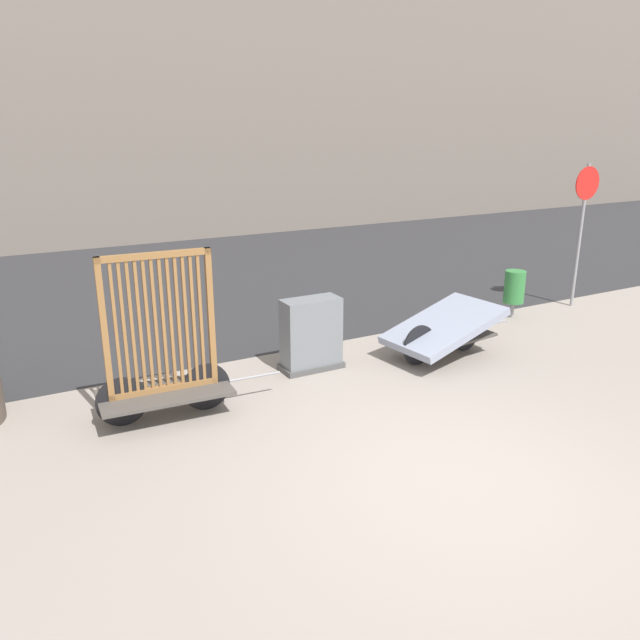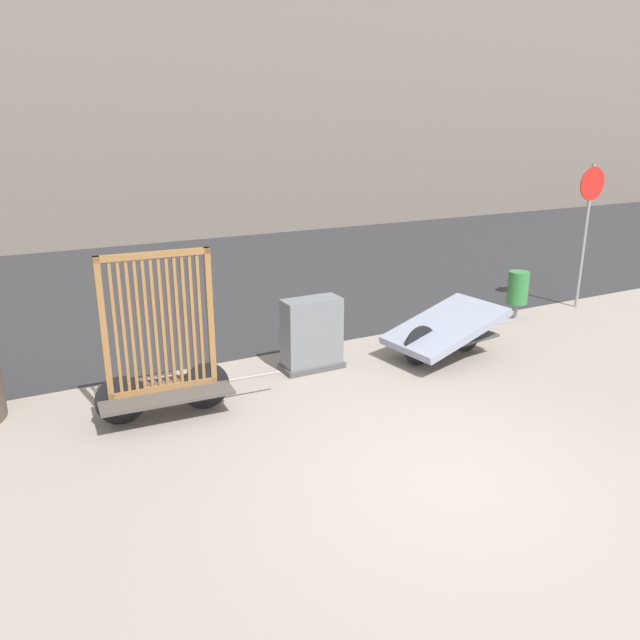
{
  "view_description": "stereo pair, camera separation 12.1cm",
  "coord_description": "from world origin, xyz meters",
  "px_view_note": "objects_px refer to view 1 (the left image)",
  "views": [
    {
      "loc": [
        -3.71,
        -4.14,
        3.38
      ],
      "look_at": [
        0.0,
        2.72,
        0.9
      ],
      "focal_mm": 35.0,
      "sensor_mm": 36.0,
      "label": 1
    },
    {
      "loc": [
        -3.61,
        -4.19,
        3.38
      ],
      "look_at": [
        0.0,
        2.72,
        0.9
      ],
      "focal_mm": 35.0,
      "sensor_mm": 36.0,
      "label": 2
    }
  ],
  "objects_px": {
    "bike_cart_with_mattress": "(444,329)",
    "trash_bin": "(514,287)",
    "bike_cart_with_bedframe": "(163,362)",
    "sign_post": "(583,214)",
    "utility_cabinet": "(311,337)"
  },
  "relations": [
    {
      "from": "sign_post",
      "to": "bike_cart_with_mattress",
      "type": "bearing_deg",
      "value": -165.96
    },
    {
      "from": "trash_bin",
      "to": "sign_post",
      "type": "distance_m",
      "value": 1.97
    },
    {
      "from": "bike_cart_with_mattress",
      "to": "trash_bin",
      "type": "relative_size",
      "value": 2.73
    },
    {
      "from": "utility_cabinet",
      "to": "sign_post",
      "type": "relative_size",
      "value": 0.39
    },
    {
      "from": "utility_cabinet",
      "to": "bike_cart_with_bedframe",
      "type": "bearing_deg",
      "value": -166.37
    },
    {
      "from": "bike_cart_with_mattress",
      "to": "sign_post",
      "type": "bearing_deg",
      "value": 6.94
    },
    {
      "from": "utility_cabinet",
      "to": "sign_post",
      "type": "distance_m",
      "value": 6.08
    },
    {
      "from": "bike_cart_with_bedframe",
      "to": "trash_bin",
      "type": "relative_size",
      "value": 2.63
    },
    {
      "from": "trash_bin",
      "to": "sign_post",
      "type": "xyz_separation_m",
      "value": [
        1.56,
        -0.01,
        1.2
      ]
    },
    {
      "from": "bike_cart_with_bedframe",
      "to": "trash_bin",
      "type": "height_order",
      "value": "bike_cart_with_bedframe"
    },
    {
      "from": "trash_bin",
      "to": "utility_cabinet",
      "type": "bearing_deg",
      "value": -174.0
    },
    {
      "from": "bike_cart_with_bedframe",
      "to": "utility_cabinet",
      "type": "bearing_deg",
      "value": 16.6
    },
    {
      "from": "bike_cart_with_mattress",
      "to": "utility_cabinet",
      "type": "xyz_separation_m",
      "value": [
        -1.95,
        0.54,
        0.03
      ]
    },
    {
      "from": "bike_cart_with_mattress",
      "to": "sign_post",
      "type": "height_order",
      "value": "sign_post"
    },
    {
      "from": "utility_cabinet",
      "to": "trash_bin",
      "type": "bearing_deg",
      "value": 6.0
    }
  ]
}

